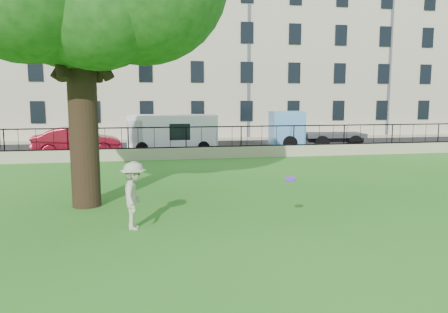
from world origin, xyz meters
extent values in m
plane|color=#246B19|center=(0.00, 0.00, 0.00)|extent=(120.00, 120.00, 0.00)
cube|color=tan|center=(0.00, 12.00, 0.30)|extent=(50.00, 0.40, 0.60)
cube|color=black|center=(0.00, 12.00, 0.63)|extent=(50.00, 0.05, 0.06)
cube|color=black|center=(0.00, 12.00, 1.70)|extent=(50.00, 0.05, 0.06)
cube|color=black|center=(0.00, 16.70, 0.01)|extent=(60.00, 9.00, 0.01)
cube|color=tan|center=(0.00, 21.90, 0.06)|extent=(60.00, 1.40, 0.12)
cube|color=#B9B193|center=(0.00, 27.60, 6.50)|extent=(56.00, 10.00, 13.00)
cylinder|color=black|center=(-3.96, 2.39, 2.32)|extent=(0.85, 0.85, 4.64)
imported|color=#B4B092|center=(-2.50, -0.26, 0.85)|extent=(0.72, 1.15, 1.70)
cylinder|color=#6723C6|center=(1.30, -0.94, 1.26)|extent=(0.29, 0.30, 0.12)
imported|color=#A41429|center=(-5.89, 14.40, 0.79)|extent=(4.96, 2.23, 1.58)
cube|color=white|center=(-0.48, 15.40, 1.11)|extent=(5.37, 2.31, 2.22)
cube|color=#5F9BDF|center=(8.62, 15.40, 1.19)|extent=(5.84, 2.54, 2.38)
camera|label=1|loc=(-2.25, -11.04, 3.26)|focal=35.00mm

